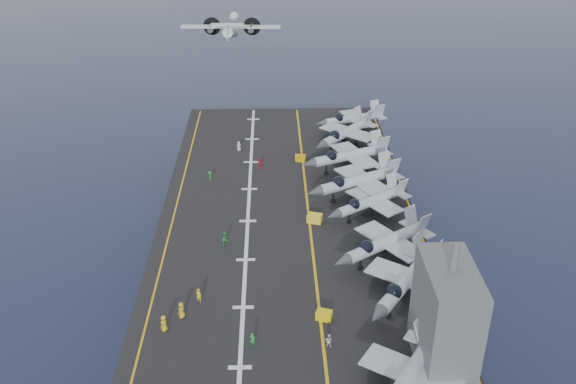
{
  "coord_description": "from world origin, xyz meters",
  "views": [
    {
      "loc": [
        -2.38,
        -80.6,
        58.32
      ],
      "look_at": [
        0.0,
        4.0,
        13.0
      ],
      "focal_mm": 40.0,
      "sensor_mm": 36.0,
      "label": 1
    }
  ],
  "objects_px": {
    "fighter_jet_0": "(408,375)",
    "tow_cart_a": "(324,315)",
    "island_superstructure": "(447,307)",
    "transport_plane": "(231,33)"
  },
  "relations": [
    {
      "from": "tow_cart_a",
      "to": "transport_plane",
      "type": "distance_m",
      "value": 80.6
    },
    {
      "from": "fighter_jet_0",
      "to": "tow_cart_a",
      "type": "relative_size",
      "value": 8.73
    },
    {
      "from": "tow_cart_a",
      "to": "transport_plane",
      "type": "relative_size",
      "value": 0.1
    },
    {
      "from": "transport_plane",
      "to": "tow_cart_a",
      "type": "bearing_deg",
      "value": -79.79
    },
    {
      "from": "island_superstructure",
      "to": "tow_cart_a",
      "type": "relative_size",
      "value": 7.18
    },
    {
      "from": "island_superstructure",
      "to": "fighter_jet_0",
      "type": "relative_size",
      "value": 0.82
    },
    {
      "from": "tow_cart_a",
      "to": "transport_plane",
      "type": "xyz_separation_m",
      "value": [
        -14.1,
        78.3,
        12.95
      ]
    },
    {
      "from": "tow_cart_a",
      "to": "transport_plane",
      "type": "bearing_deg",
      "value": 100.21
    },
    {
      "from": "island_superstructure",
      "to": "transport_plane",
      "type": "relative_size",
      "value": 0.69
    },
    {
      "from": "island_superstructure",
      "to": "tow_cart_a",
      "type": "distance_m",
      "value": 15.52
    }
  ]
}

